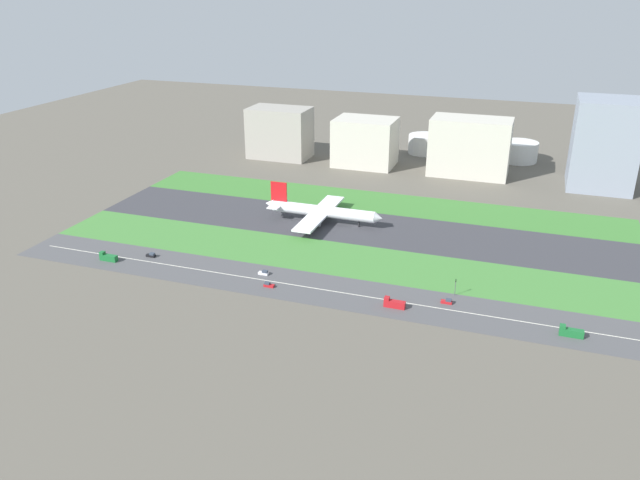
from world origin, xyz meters
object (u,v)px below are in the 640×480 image
object	(u,v)px
car_3	(264,273)
terminal_building	(280,133)
car_2	(447,301)
car_0	(269,285)
truck_1	(571,332)
fuel_tank_centre	(472,147)
hangar_building	(365,142)
truck_0	(394,304)
car_1	(151,255)
airliner	(320,211)
office_tower	(470,147)
fuel_tank_east	(519,152)
fuel_tank_west	(425,144)
traffic_light	(455,286)
cargo_warehouse	(604,144)
truck_2	(108,257)

from	to	relation	value
car_3	terminal_building	xyz separation A→B (m)	(-67.71, 182.00, 16.77)
car_2	car_0	bearing A→B (deg)	-172.18
truck_1	fuel_tank_centre	xyz separation A→B (m)	(-62.40, 237.00, 5.55)
hangar_building	fuel_tank_centre	bearing A→B (deg)	33.67
truck_0	car_1	world-z (taller)	truck_0
airliner	car_3	xyz separation A→B (m)	(-2.40, -68.00, -5.31)
truck_0	hangar_building	xyz separation A→B (m)	(-64.91, 192.00, 14.36)
airliner	office_tower	world-z (taller)	office_tower
truck_1	truck_0	world-z (taller)	same
car_0	fuel_tank_east	world-z (taller)	fuel_tank_east
car_1	fuel_tank_west	size ratio (longest dim) A/B	0.18
traffic_light	terminal_building	xyz separation A→B (m)	(-149.07, 174.01, 13.40)
car_0	airliner	bearing A→B (deg)	-86.90
car_3	traffic_light	distance (m)	81.82
office_tower	car_1	bearing A→B (deg)	-123.91
truck_0	fuel_tank_centre	distance (m)	237.08
traffic_light	car_1	bearing A→B (deg)	-176.69
car_0	truck_0	bearing A→B (deg)	180.00
traffic_light	fuel_tank_west	xyz separation A→B (m)	(-52.48, 219.01, 2.48)
car_2	car_0	distance (m)	73.53
car_1	truck_0	bearing A→B (deg)	-4.88
car_3	fuel_tank_centre	distance (m)	235.62
fuel_tank_west	fuel_tank_centre	distance (m)	33.97
car_1	hangar_building	xyz separation A→B (m)	(52.28, 182.00, 15.11)
car_3	fuel_tank_west	xyz separation A→B (m)	(28.88, 227.00, 5.84)
terminal_building	truck_1	bearing A→B (deg)	-44.86
car_2	car_1	xyz separation A→B (m)	(-136.46, 0.00, 0.00)
car_1	traffic_light	size ratio (longest dim) A/B	0.61
car_0	fuel_tank_east	bearing A→B (deg)	-110.50
traffic_light	fuel_tank_west	world-z (taller)	fuel_tank_west
traffic_light	car_2	bearing A→B (deg)	-103.29
airliner	car_2	distance (m)	102.92
car_3	fuel_tank_east	distance (m)	246.25
car_3	hangar_building	size ratio (longest dim) A/B	0.11
traffic_light	hangar_building	distance (m)	194.48
truck_0	truck_1	bearing A→B (deg)	-180.00
airliner	office_tower	bearing A→B (deg)	61.09
traffic_light	cargo_warehouse	size ratio (longest dim) A/B	0.13
airliner	traffic_light	xyz separation A→B (m)	(78.96, -60.01, -1.94)
car_2	fuel_tank_east	world-z (taller)	fuel_tank_east
car_2	cargo_warehouse	distance (m)	195.01
truck_0	car_0	xyz separation A→B (m)	(-53.56, 0.00, -0.75)
truck_2	car_1	xyz separation A→B (m)	(16.22, 10.00, -0.75)
car_3	fuel_tank_centre	world-z (taller)	fuel_tank_centre
car_0	hangar_building	bearing A→B (deg)	-86.62
traffic_light	office_tower	world-z (taller)	office_tower
fuel_tank_centre	traffic_light	bearing A→B (deg)	-85.17
car_2	cargo_warehouse	bearing A→B (deg)	70.34
car_1	hangar_building	distance (m)	189.96
cargo_warehouse	car_0	bearing A→B (deg)	-125.68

